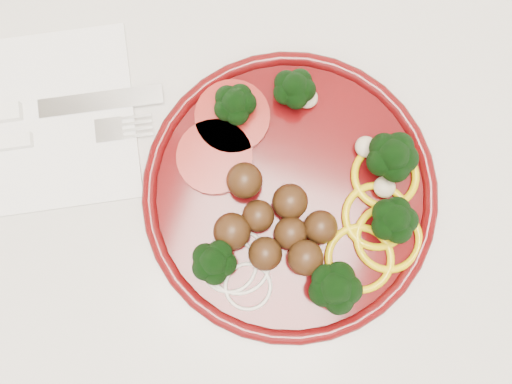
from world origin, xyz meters
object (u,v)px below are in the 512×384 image
(napkin, at_px, (44,120))
(plate, at_px, (294,195))
(knife, at_px, (14,112))
(fork, at_px, (13,142))

(napkin, bearing_deg, plate, 1.57)
(napkin, xyz_separation_m, knife, (-0.03, -0.00, 0.01))
(knife, bearing_deg, fork, -97.00)
(napkin, relative_size, knife, 0.84)
(plate, xyz_separation_m, fork, (-0.27, -0.04, -0.01))
(plate, distance_m, fork, 0.27)
(knife, bearing_deg, plate, -24.76)
(plate, bearing_deg, fork, -172.27)
(napkin, distance_m, fork, 0.03)
(fork, bearing_deg, napkin, 33.31)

